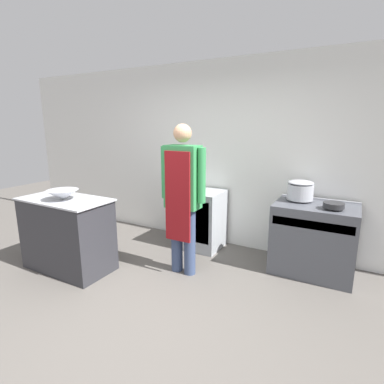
{
  "coord_description": "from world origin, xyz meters",
  "views": [
    {
      "loc": [
        1.77,
        -1.93,
        1.81
      ],
      "look_at": [
        0.05,
        1.18,
        1.0
      ],
      "focal_mm": 28.0,
      "sensor_mm": 36.0,
      "label": 1
    }
  ],
  "objects_px": {
    "stove": "(313,239)",
    "stock_pot": "(300,190)",
    "saute_pan": "(334,205)",
    "mixing_bowl": "(63,195)",
    "person_cook": "(183,192)",
    "fridge_unit": "(200,219)"
  },
  "relations": [
    {
      "from": "stove",
      "to": "stock_pot",
      "type": "xyz_separation_m",
      "value": [
        -0.21,
        0.11,
        0.57
      ]
    },
    {
      "from": "stove",
      "to": "saute_pan",
      "type": "distance_m",
      "value": 0.53
    },
    {
      "from": "mixing_bowl",
      "to": "person_cook",
      "type": "bearing_deg",
      "value": 26.57
    },
    {
      "from": "fridge_unit",
      "to": "stock_pot",
      "type": "height_order",
      "value": "stock_pot"
    },
    {
      "from": "stock_pot",
      "to": "saute_pan",
      "type": "bearing_deg",
      "value": -28.58
    },
    {
      "from": "mixing_bowl",
      "to": "stock_pot",
      "type": "xyz_separation_m",
      "value": [
        2.47,
        1.52,
        0.03
      ]
    },
    {
      "from": "person_cook",
      "to": "mixing_bowl",
      "type": "height_order",
      "value": "person_cook"
    },
    {
      "from": "stove",
      "to": "mixing_bowl",
      "type": "distance_m",
      "value": 3.08
    },
    {
      "from": "person_cook",
      "to": "saute_pan",
      "type": "xyz_separation_m",
      "value": [
        1.58,
        0.66,
        -0.11
      ]
    },
    {
      "from": "person_cook",
      "to": "mixing_bowl",
      "type": "relative_size",
      "value": 4.86
    },
    {
      "from": "stove",
      "to": "person_cook",
      "type": "height_order",
      "value": "person_cook"
    },
    {
      "from": "person_cook",
      "to": "mixing_bowl",
      "type": "bearing_deg",
      "value": -153.43
    },
    {
      "from": "saute_pan",
      "to": "person_cook",
      "type": "bearing_deg",
      "value": -157.34
    },
    {
      "from": "stove",
      "to": "person_cook",
      "type": "xyz_separation_m",
      "value": [
        -1.39,
        -0.77,
        0.59
      ]
    },
    {
      "from": "stock_pot",
      "to": "saute_pan",
      "type": "height_order",
      "value": "stock_pot"
    },
    {
      "from": "saute_pan",
      "to": "stock_pot",
      "type": "bearing_deg",
      "value": 151.42
    },
    {
      "from": "fridge_unit",
      "to": "stove",
      "type": "bearing_deg",
      "value": -2.01
    },
    {
      "from": "stove",
      "to": "stock_pot",
      "type": "relative_size",
      "value": 3.01
    },
    {
      "from": "stove",
      "to": "saute_pan",
      "type": "xyz_separation_m",
      "value": [
        0.19,
        -0.11,
        0.48
      ]
    },
    {
      "from": "stock_pot",
      "to": "saute_pan",
      "type": "distance_m",
      "value": 0.47
    },
    {
      "from": "mixing_bowl",
      "to": "stock_pot",
      "type": "relative_size",
      "value": 1.19
    },
    {
      "from": "stove",
      "to": "stock_pot",
      "type": "height_order",
      "value": "stock_pot"
    }
  ]
}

